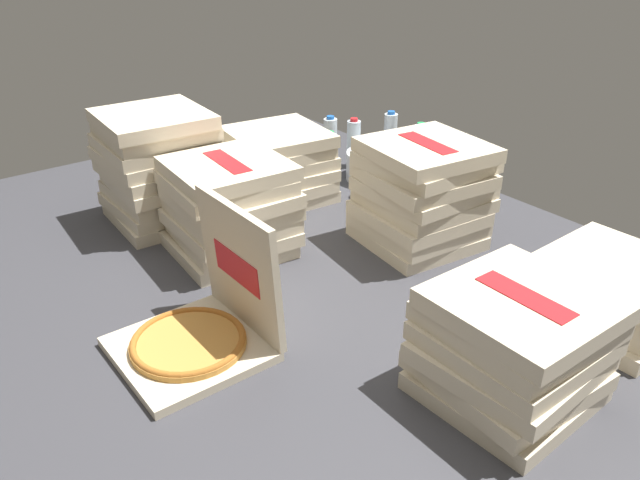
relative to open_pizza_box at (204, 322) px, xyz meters
The scene contains 16 objects.
ground_plane 0.46m from the open_pizza_box, 112.22° to the left, with size 3.20×2.40×0.02m, color #38383D.
open_pizza_box is the anchor object (origin of this frame).
pizza_stack_right_mid 0.99m from the open_pizza_box, 95.02° to the left, with size 0.46×0.45×0.41m.
pizza_stack_left_near 1.12m from the open_pizza_box, 134.50° to the left, with size 0.46×0.46×0.30m.
pizza_stack_left_mid 1.25m from the open_pizza_box, 59.05° to the left, with size 0.44×0.44×0.20m.
pizza_stack_center_near 0.60m from the open_pizza_box, 141.87° to the left, with size 0.44×0.46×0.36m.
pizza_stack_left_far 0.86m from the open_pizza_box, 38.65° to the left, with size 0.43×0.44×0.31m.
pizza_stack_center_far 0.95m from the open_pizza_box, 161.92° to the left, with size 0.43×0.43×0.46m.
ice_bucket 1.46m from the open_pizza_box, 117.64° to the left, with size 0.29×0.29×0.13m, color #B7BABF.
water_bottle_0 1.57m from the open_pizza_box, 123.58° to the left, with size 0.07×0.07×0.25m.
water_bottle_1 1.64m from the open_pizza_box, 112.14° to the left, with size 0.07×0.07×0.25m.
water_bottle_2 1.34m from the open_pizza_box, 125.64° to the left, with size 0.07×0.07×0.25m.
water_bottle_3 1.26m from the open_pizza_box, 114.10° to the left, with size 0.07×0.07×0.25m.
water_bottle_4 1.57m from the open_pizza_box, 127.99° to the left, with size 0.07×0.07×0.25m.
water_bottle_5 1.75m from the open_pizza_box, 118.84° to the left, with size 0.07×0.07×0.25m.
water_bottle_6 1.38m from the open_pizza_box, 109.67° to the left, with size 0.07×0.07×0.25m.
Camera 1 is at (1.58, -1.08, 1.15)m, focal length 35.52 mm.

